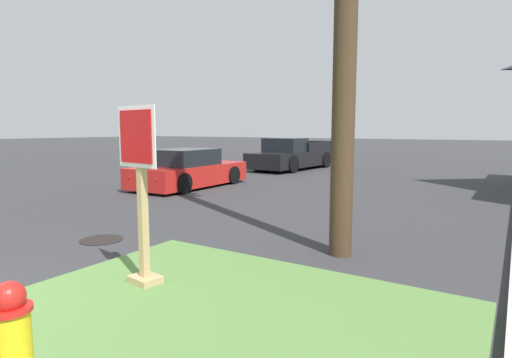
{
  "coord_description": "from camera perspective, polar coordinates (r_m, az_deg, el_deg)",
  "views": [
    {
      "loc": [
        4.93,
        -1.05,
        1.89
      ],
      "look_at": [
        1.61,
        4.17,
        1.14
      ],
      "focal_mm": 29.02,
      "sensor_mm": 36.0,
      "label": 1
    }
  ],
  "objects": [
    {
      "name": "parked_sedan_red",
      "position": [
        13.72,
        -9.3,
        1.17
      ],
      "size": [
        1.98,
        4.25,
        1.25
      ],
      "color": "red",
      "rests_on": "ground"
    },
    {
      "name": "stop_sign",
      "position": [
        4.96,
        -15.53,
        -2.86
      ],
      "size": [
        0.69,
        0.33,
        2.07
      ],
      "color": "tan",
      "rests_on": "grass_corner_patch"
    },
    {
      "name": "manhole_cover",
      "position": [
        7.61,
        -20.55,
        -7.86
      ],
      "size": [
        0.7,
        0.7,
        0.02
      ],
      "primitive_type": "cylinder",
      "color": "black",
      "rests_on": "ground"
    },
    {
      "name": "pickup_truck_black",
      "position": [
        19.65,
        4.99,
        3.16
      ],
      "size": [
        2.3,
        5.38,
        1.48
      ],
      "color": "black",
      "rests_on": "ground"
    },
    {
      "name": "grass_corner_patch",
      "position": [
        3.97,
        -10.12,
        -20.96
      ],
      "size": [
        4.62,
        4.56,
        0.08
      ],
      "primitive_type": "cube",
      "color": "#567F3D",
      "rests_on": "ground"
    }
  ]
}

